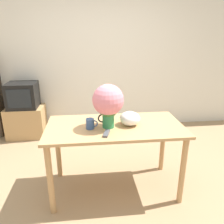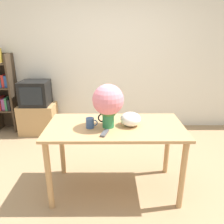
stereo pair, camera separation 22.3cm
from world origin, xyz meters
name	(u,v)px [view 1 (the left image)]	position (x,y,z in m)	size (l,w,h in m)	color
ground_plane	(109,191)	(0.00, 0.00, 0.00)	(12.00, 12.00, 0.00)	#9E7F5B
wall_back	(98,59)	(0.00, 1.97, 1.30)	(8.00, 0.05, 2.60)	silver
table	(115,135)	(0.07, 0.06, 0.68)	(1.45, 0.74, 0.80)	tan
flower_vase	(108,103)	(0.00, 0.02, 1.07)	(0.32, 0.32, 0.45)	#2D844C
coffee_mug	(90,124)	(-0.19, 0.00, 0.85)	(0.12, 0.09, 0.11)	#385689
white_bowl	(130,118)	(0.23, 0.05, 0.87)	(0.22, 0.22, 0.15)	white
remote_control	(106,133)	(-0.03, -0.16, 0.81)	(0.09, 0.16, 0.02)	#4C4C51
tv_stand	(26,122)	(-1.30, 1.64, 0.27)	(0.63, 0.45, 0.54)	tan
tv_set	(23,95)	(-1.30, 1.64, 0.75)	(0.48, 0.44, 0.43)	black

